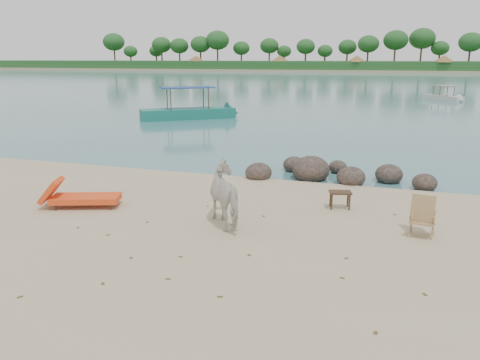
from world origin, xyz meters
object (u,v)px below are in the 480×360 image
at_px(cow, 229,196).
at_px(side_table, 340,201).
at_px(lounge_chair, 85,196).
at_px(deck_chair, 423,219).
at_px(boat_near, 187,92).
at_px(boulders, 328,173).

bearing_deg(cow, side_table, 179.13).
distance_m(lounge_chair, deck_chair, 8.77).
bearing_deg(boat_near, boulders, -86.76).
height_order(cow, deck_chair, cow).
bearing_deg(cow, boulders, -148.54).
distance_m(boulders, lounge_chair, 8.04).
bearing_deg(lounge_chair, side_table, -3.38).
xyz_separation_m(boulders, lounge_chair, (-5.98, -5.36, 0.17)).
xyz_separation_m(lounge_chair, boat_near, (-5.39, 19.19, 1.41)).
height_order(deck_chair, boat_near, boat_near).
relative_size(boulders, side_table, 10.56).
relative_size(lounge_chair, boat_near, 0.32).
distance_m(cow, boat_near, 21.60).
bearing_deg(boat_near, deck_chair, -89.15).
xyz_separation_m(cow, lounge_chair, (-4.25, 0.12, -0.41)).
height_order(boulders, boat_near, boat_near).
relative_size(side_table, boat_near, 0.08).
height_order(boulders, deck_chair, deck_chair).
height_order(lounge_chair, deck_chair, deck_chair).
relative_size(boulders, boat_near, 0.87).
bearing_deg(deck_chair, lounge_chair, -166.94).
bearing_deg(lounge_chair, boat_near, 85.97).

